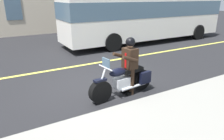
# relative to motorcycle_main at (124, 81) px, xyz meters

# --- Properties ---
(ground_plane) EXTENTS (80.00, 80.00, 0.00)m
(ground_plane) POSITION_rel_motorcycle_main_xyz_m (0.56, -1.32, -0.45)
(ground_plane) COLOR black
(lane_center_stripe) EXTENTS (60.00, 0.16, 0.01)m
(lane_center_stripe) POSITION_rel_motorcycle_main_xyz_m (0.56, -3.32, -0.45)
(lane_center_stripe) COLOR #E5DB4C
(lane_center_stripe) RESTS_ON ground_plane
(motorcycle_main) EXTENTS (2.22, 0.74, 1.26)m
(motorcycle_main) POSITION_rel_motorcycle_main_xyz_m (0.00, 0.00, 0.00)
(motorcycle_main) COLOR black
(motorcycle_main) RESTS_ON ground_plane
(rider_main) EXTENTS (0.66, 0.60, 1.74)m
(rider_main) POSITION_rel_motorcycle_main_xyz_m (-0.19, -0.02, 0.58)
(rider_main) COLOR black
(rider_main) RESTS_ON ground_plane
(bus_far) EXTENTS (11.05, 2.70, 3.30)m
(bus_far) POSITION_rel_motorcycle_main_xyz_m (-5.61, -5.98, 1.42)
(bus_far) COLOR white
(bus_far) RESTS_ON ground_plane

